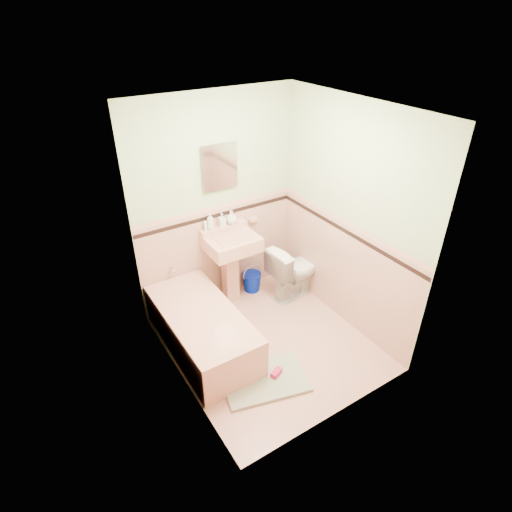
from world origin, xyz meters
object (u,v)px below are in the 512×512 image
sink (232,270)px  soap_bottle_left (210,221)px  shoe (276,373)px  toilet (295,270)px  bucket (252,282)px  medicine_cabinet (219,166)px  soap_bottle_right (231,217)px  soap_bottle_mid (222,220)px  bathtub (202,331)px

sink → soap_bottle_left: (-0.17, 0.18, 0.63)m
sink → shoe: size_ratio=6.92×
toilet → bucket: size_ratio=2.94×
medicine_cabinet → toilet: (0.74, -0.49, -1.34)m
medicine_cabinet → bucket: medicine_cabinet is taller
soap_bottle_right → toilet: soap_bottle_right is taller
shoe → soap_bottle_right: bearing=53.2°
soap_bottle_mid → bucket: soap_bottle_mid is taller
soap_bottle_left → soap_bottle_mid: soap_bottle_left is taller
soap_bottle_right → shoe: (-0.36, -1.49, -1.01)m
soap_bottle_right → shoe: bearing=-103.6°
soap_bottle_left → bucket: soap_bottle_left is taller
bathtub → soap_bottle_left: 1.23m
medicine_cabinet → soap_bottle_right: 0.64m
sink → bucket: sink is taller
bathtub → soap_bottle_left: bearing=54.1°
sink → toilet: bearing=-20.8°
sink → bathtub: bearing=-142.1°
soap_bottle_mid → toilet: (0.76, -0.46, -0.71)m
soap_bottle_left → soap_bottle_right: soap_bottle_left is taller
medicine_cabinet → soap_bottle_mid: (-0.02, -0.03, -0.63)m
sink → shoe: bearing=-100.9°
bathtub → toilet: 1.44m
soap_bottle_left → toilet: bearing=-27.0°
sink → bucket: size_ratio=3.76×
soap_bottle_left → bucket: 1.09m
soap_bottle_left → toilet: size_ratio=0.29×
sink → soap_bottle_right: soap_bottle_right is taller
sink → soap_bottle_right: bearing=59.0°
medicine_cabinet → toilet: bearing=-33.6°
shoe → sink: bearing=55.9°
medicine_cabinet → soap_bottle_left: bearing=-169.8°
bucket → shoe: bucket is taller
soap_bottle_left → soap_bottle_mid: (0.15, 0.00, -0.02)m
bathtub → soap_bottle_left: size_ratio=7.25×
bucket → shoe: 1.51m
sink → shoe: sink is taller
soap_bottle_mid → bucket: bearing=-15.6°
soap_bottle_left → shoe: 1.82m
bathtub → sink: bearing=37.9°
medicine_cabinet → soap_bottle_left: (-0.17, -0.03, -0.61)m
bathtub → soap_bottle_right: bearing=42.0°
medicine_cabinet → soap_bottle_mid: size_ratio=2.71×
soap_bottle_left → shoe: size_ratio=1.55×
sink → toilet: size_ratio=1.28×
soap_bottle_mid → shoe: (-0.23, -1.49, -1.01)m
sink → medicine_cabinet: (0.00, 0.21, 1.24)m
soap_bottle_left → shoe: soap_bottle_left is taller
shoe → bathtub: bearing=95.4°
soap_bottle_left → soap_bottle_mid: 0.15m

